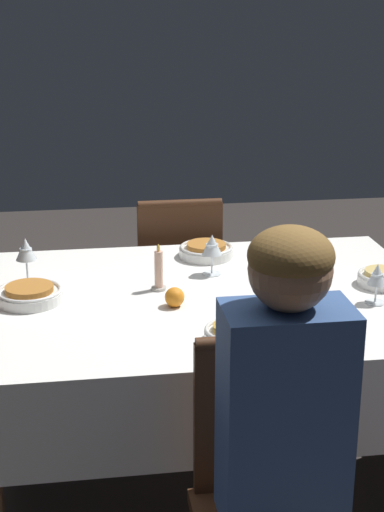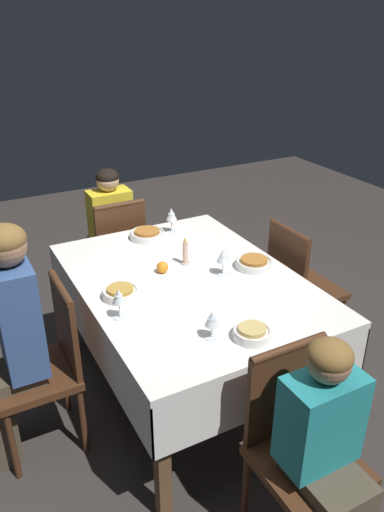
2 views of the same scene
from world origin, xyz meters
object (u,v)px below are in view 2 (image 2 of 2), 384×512
Objects in this scene: candle_centerpiece at (185,254)px; wine_glass_north at (119,297)px; person_adult_denim at (10,335)px; chair_south at (299,283)px; chair_north at (47,361)px; chair_east at (117,250)px; bowl_north at (120,293)px; bowl_west at (251,333)px; bowl_south at (254,263)px; dining_table at (188,292)px; bowl_east at (147,234)px; wine_glass_south at (223,257)px; person_child_yellow at (109,231)px; wine_glass_east at (171,215)px; person_child_teal at (328,455)px; chair_west at (298,441)px; orange_fruit at (162,267)px; wine_glass_west at (212,320)px.

wine_glass_north is at bearing 123.57° from candle_centerpiece.
chair_south is at bearing 91.14° from person_adult_denim.
chair_north is 5.48× the size of candle_centerpiece.
chair_east is 4.90× the size of bowl_north.
bowl_west and bowl_south have the same top height.
dining_table is 8.45× the size of bowl_north.
candle_centerpiece is (-0.44, -0.05, 0.04)m from bowl_east.
chair_north reaches higher than bowl_west.
wine_glass_south is at bearing 94.92° from chair_south.
chair_north is 1.08m from bowl_east.
chair_north and chair_east have the same top height.
person_child_yellow reaches higher than wine_glass_east.
bowl_south is at bearing 69.30° from person_child_teal.
chair_west is 1.07m from wine_glass_south.
wine_glass_south is 0.35m from orange_fruit.
orange_fruit is (-1.05, 0.04, 0.19)m from person_child_yellow.
bowl_east is at bearing -1.18° from bowl_west.
chair_north is at bearing 102.42° from orange_fruit.
wine_glass_north is 0.68m from wine_glass_south.
chair_north reaches higher than orange_fruit.
wine_glass_south is 2.33× the size of orange_fruit.
wine_glass_north is at bearing 112.15° from dining_table.
bowl_south is (-0.03, -1.21, 0.28)m from chair_north.
bowl_east is (1.63, -0.05, 0.28)m from chair_west.
bowl_west is at bearing 57.85° from person_adult_denim.
wine_glass_west is at bearing 119.49° from chair_south.
wine_glass_west reaches higher than bowl_north.
person_child_teal is at bearing 33.96° from chair_north.
bowl_east is at bearing 15.13° from wine_glass_south.
bowl_north is at bearing 90.99° from chair_south.
chair_north is at bearing 89.02° from wine_glass_south.
wine_glass_east reaches higher than dining_table.
wine_glass_south reaches higher than bowl_west.
bowl_north is (-0.01, 0.40, 0.11)m from dining_table.
chair_west reaches higher than bowl_east.
chair_east is 1.33m from chair_south.
bowl_east is (1.23, -0.03, -0.00)m from bowl_west.
wine_glass_north is (-0.20, 1.27, 0.36)m from chair_south.
wine_glass_west is at bearing 57.22° from person_adult_denim.
bowl_west is (0.40, -0.02, 0.28)m from chair_west.
wine_glass_south is at bearing 101.37° from person_child_yellow.
chair_east is 5.48× the size of candle_centerpiece.
chair_east is 1.67m from bowl_west.
dining_table is 1.04m from chair_east.
dining_table is 7.01× the size of bowl_east.
person_adult_denim reaches higher than dining_table.
chair_west is 5.93× the size of wine_glass_south.
wine_glass_west is (-0.35, -0.31, -0.02)m from wine_glass_north.
orange_fruit is at bearing 34.88° from dining_table.
bowl_south is (-0.06, -0.40, 0.11)m from dining_table.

